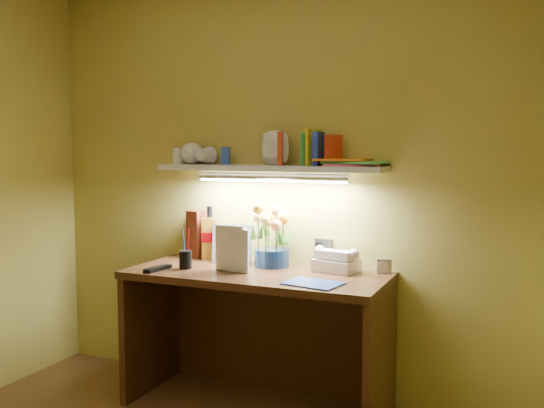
# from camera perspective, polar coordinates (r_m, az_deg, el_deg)

# --- Properties ---
(desk) EXTENTS (1.40, 0.60, 0.75)m
(desk) POSITION_cam_1_polar(r_m,az_deg,el_deg) (3.36, -1.46, -12.68)
(desk) COLOR #321D0D
(desk) RESTS_ON ground
(flower_bouquet) EXTENTS (0.28, 0.28, 0.34)m
(flower_bouquet) POSITION_cam_1_polar(r_m,az_deg,el_deg) (3.39, -0.01, -3.03)
(flower_bouquet) COLOR #0D1D3C
(flower_bouquet) RESTS_ON desk
(telephone) EXTENTS (0.25, 0.21, 0.13)m
(telephone) POSITION_cam_1_polar(r_m,az_deg,el_deg) (3.27, 6.09, -5.20)
(telephone) COLOR beige
(telephone) RESTS_ON desk
(desk_clock) EXTENTS (0.09, 0.06, 0.08)m
(desk_clock) POSITION_cam_1_polar(r_m,az_deg,el_deg) (3.28, 10.49, -5.74)
(desk_clock) COLOR #BBBBC0
(desk_clock) RESTS_ON desk
(whisky_bottle) EXTENTS (0.11, 0.11, 0.32)m
(whisky_bottle) POSITION_cam_1_polar(r_m,az_deg,el_deg) (3.62, -5.85, -2.71)
(whisky_bottle) COLOR #A26718
(whisky_bottle) RESTS_ON desk
(whisky_box) EXTENTS (0.11, 0.11, 0.29)m
(whisky_box) POSITION_cam_1_polar(r_m,az_deg,el_deg) (3.68, -7.08, -2.83)
(whisky_box) COLOR #552110
(whisky_box) RESTS_ON desk
(pen_cup) EXTENTS (0.08, 0.08, 0.17)m
(pen_cup) POSITION_cam_1_polar(r_m,az_deg,el_deg) (3.37, -8.15, -4.62)
(pen_cup) COLOR black
(pen_cup) RESTS_ON desk
(art_card) EXTENTS (0.23, 0.08, 0.22)m
(art_card) POSITION_cam_1_polar(r_m,az_deg,el_deg) (3.50, -3.77, -3.74)
(art_card) COLOR silver
(art_card) RESTS_ON desk
(tv_remote) EXTENTS (0.07, 0.19, 0.02)m
(tv_remote) POSITION_cam_1_polar(r_m,az_deg,el_deg) (3.35, -10.70, -5.99)
(tv_remote) COLOR black
(tv_remote) RESTS_ON desk
(blue_folder) EXTENTS (0.29, 0.24, 0.01)m
(blue_folder) POSITION_cam_1_polar(r_m,az_deg,el_deg) (2.98, 3.91, -7.46)
(blue_folder) COLOR blue
(blue_folder) RESTS_ON desk
(desk_book_a) EXTENTS (0.19, 0.06, 0.25)m
(desk_book_a) POSITION_cam_1_polar(r_m,az_deg,el_deg) (3.32, -5.33, -4.02)
(desk_book_a) COLOR silver
(desk_book_a) RESTS_ON desk
(desk_book_b) EXTENTS (0.17, 0.05, 0.23)m
(desk_book_b) POSITION_cam_1_polar(r_m,az_deg,el_deg) (3.29, -4.65, -4.24)
(desk_book_b) COLOR silver
(desk_book_b) RESTS_ON desk
(wall_shelf) EXTENTS (1.30, 0.29, 0.23)m
(wall_shelf) POSITION_cam_1_polar(r_m,az_deg,el_deg) (3.36, -0.15, 3.95)
(wall_shelf) COLOR silver
(wall_shelf) RESTS_ON ground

